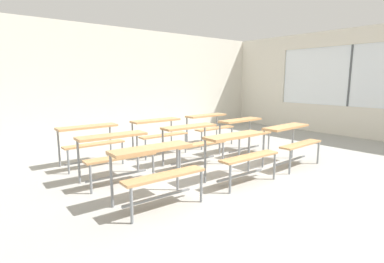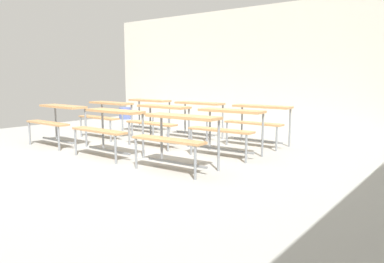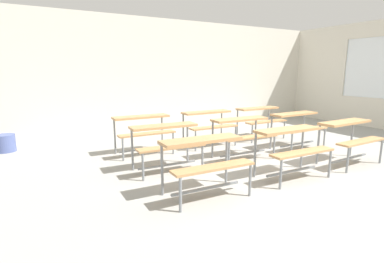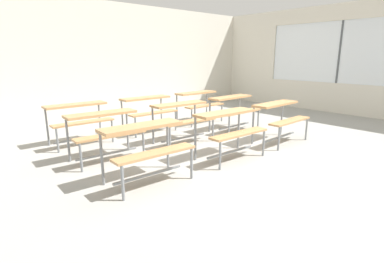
# 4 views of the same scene
# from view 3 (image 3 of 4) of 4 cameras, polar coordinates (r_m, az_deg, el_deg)

# --- Properties ---
(ground) EXTENTS (10.00, 9.00, 0.05)m
(ground) POSITION_cam_3_polar(r_m,az_deg,el_deg) (5.29, 18.80, -7.13)
(ground) COLOR #9E9E99
(wall_back) EXTENTS (10.00, 0.12, 3.00)m
(wall_back) POSITION_cam_3_polar(r_m,az_deg,el_deg) (8.68, -3.48, 10.72)
(wall_back) COLOR silver
(wall_back) RESTS_ON ground
(desk_bench_r0c0) EXTENTS (1.12, 0.63, 0.74)m
(desk_bench_r0c0) POSITION_cam_3_polar(r_m,az_deg,el_deg) (3.86, 2.55, -4.21)
(desk_bench_r0c0) COLOR tan
(desk_bench_r0c0) RESTS_ON ground
(desk_bench_r0c1) EXTENTS (1.12, 0.62, 0.74)m
(desk_bench_r0c1) POSITION_cam_3_polar(r_m,az_deg,el_deg) (4.77, 18.58, -1.76)
(desk_bench_r0c1) COLOR tan
(desk_bench_r0c1) RESTS_ON ground
(desk_bench_r0c2) EXTENTS (1.12, 0.63, 0.74)m
(desk_bench_r0c2) POSITION_cam_3_polar(r_m,az_deg,el_deg) (5.88, 27.90, -0.10)
(desk_bench_r0c2) COLOR tan
(desk_bench_r0c2) RESTS_ON ground
(desk_bench_r1c0) EXTENTS (1.13, 0.64, 0.74)m
(desk_bench_r1c0) POSITION_cam_3_polar(r_m,az_deg,el_deg) (4.84, -4.90, -1.00)
(desk_bench_r1c0) COLOR tan
(desk_bench_r1c0) RESTS_ON ground
(desk_bench_r1c1) EXTENTS (1.12, 0.64, 0.74)m
(desk_bench_r1c1) POSITION_cam_3_polar(r_m,az_deg,el_deg) (5.60, 9.67, 0.57)
(desk_bench_r1c1) COLOR tan
(desk_bench_r1c1) RESTS_ON ground
(desk_bench_r1c2) EXTENTS (1.12, 0.62, 0.74)m
(desk_bench_r1c2) POSITION_cam_3_polar(r_m,az_deg,el_deg) (6.62, 19.51, 1.73)
(desk_bench_r1c2) COLOR tan
(desk_bench_r1c2) RESTS_ON ground
(desk_bench_r2c0) EXTENTS (1.11, 0.61, 0.74)m
(desk_bench_r2c0) POSITION_cam_3_polar(r_m,az_deg,el_deg) (5.90, -9.28, 1.12)
(desk_bench_r2c0) COLOR tan
(desk_bench_r2c0) RESTS_ON ground
(desk_bench_r2c1) EXTENTS (1.11, 0.61, 0.74)m
(desk_bench_r2c1) POSITION_cam_3_polar(r_m,az_deg,el_deg) (6.50, 3.25, 2.21)
(desk_bench_r2c1) COLOR tan
(desk_bench_r2c1) RESTS_ON ground
(desk_bench_r2c2) EXTENTS (1.10, 0.59, 0.74)m
(desk_bench_r2c2) POSITION_cam_3_polar(r_m,az_deg,el_deg) (7.37, 12.93, 3.03)
(desk_bench_r2c2) COLOR tan
(desk_bench_r2c2) RESTS_ON ground
(trash_bin) EXTENTS (0.37, 0.37, 0.35)m
(trash_bin) POSITION_cam_3_polar(r_m,az_deg,el_deg) (7.13, -32.00, -1.89)
(trash_bin) COLOR #51609E
(trash_bin) RESTS_ON ground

